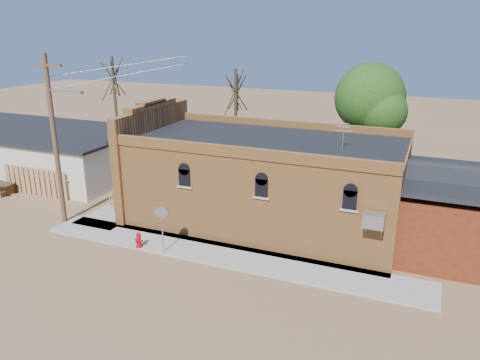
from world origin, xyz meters
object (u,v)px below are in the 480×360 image
at_px(utility_pole, 55,137).
at_px(trash_barrel, 138,193).
at_px(fire_hydrant, 139,240).
at_px(picnic_table, 1,187).
at_px(stop_sign, 162,216).
at_px(brick_bar, 260,180).

relative_size(utility_pole, trash_barrel, 11.03).
relative_size(fire_hydrant, picnic_table, 0.44).
bearing_deg(trash_barrel, picnic_table, -165.03).
xyz_separation_m(utility_pole, stop_sign, (6.99, -1.20, -2.89)).
xyz_separation_m(utility_pole, fire_hydrant, (5.61, -1.20, -4.32)).
height_order(utility_pole, stop_sign, utility_pole).
distance_m(utility_pole, trash_barrel, 6.37).
height_order(brick_bar, trash_barrel, brick_bar).
bearing_deg(fire_hydrant, picnic_table, 176.33).
bearing_deg(brick_bar, picnic_table, -172.21).
distance_m(fire_hydrant, trash_barrel, 6.73).
xyz_separation_m(stop_sign, trash_barrel, (-5.17, 5.55, -1.40)).
xyz_separation_m(fire_hydrant, picnic_table, (-12.60, 3.20, 0.01)).
distance_m(utility_pole, stop_sign, 7.66).
bearing_deg(fire_hydrant, brick_bar, 63.39).
bearing_deg(utility_pole, stop_sign, -9.74).
height_order(fire_hydrant, picnic_table, fire_hydrant).
xyz_separation_m(utility_pole, picnic_table, (-6.98, 2.00, -4.31)).
distance_m(brick_bar, trash_barrel, 8.19).
xyz_separation_m(brick_bar, trash_barrel, (-7.97, 0.06, -1.85)).
bearing_deg(brick_bar, fire_hydrant, -127.21).
height_order(brick_bar, picnic_table, brick_bar).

